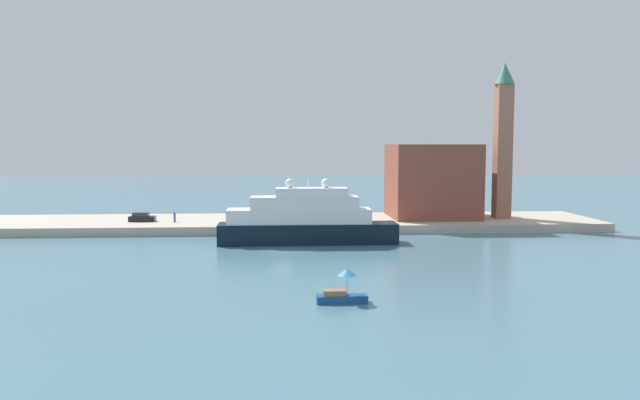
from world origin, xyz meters
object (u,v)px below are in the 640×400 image
Objects in this scene: large_yacht at (305,221)px; small_motorboat at (342,291)px; harbor_building at (432,181)px; parked_car at (142,218)px; mooring_bollard at (324,222)px; person_figure at (175,217)px; bell_tower at (503,135)px.

large_yacht is 34.57m from small_motorboat.
large_yacht is at bearing -139.85° from harbor_building.
mooring_bollard is (30.66, -6.26, -0.26)m from parked_car.
harbor_building is 45.61m from person_figure.
small_motorboat is at bearing -122.77° from bell_tower.
small_motorboat is at bearing -111.57° from harbor_building.
small_motorboat is at bearing -91.76° from mooring_bollard.
large_yacht reaches higher than parked_car.
mooring_bollard is (3.44, 10.05, -1.49)m from large_yacht.
large_yacht reaches higher than small_motorboat.
bell_tower reaches higher than parked_car.
bell_tower is at bearing 1.26° from parked_car.
bell_tower reaches higher than small_motorboat.
person_figure is (-44.99, -4.90, -5.68)m from harbor_building.
large_yacht is 14.28× the size of person_figure.
harbor_building is 3.43× the size of parked_car.
harbor_building reaches higher than person_figure.
harbor_building is at bearing 68.43° from small_motorboat.
large_yacht is at bearing -30.93° from parked_car.
parked_car is at bearing 149.07° from large_yacht.
small_motorboat is 63.79m from bell_tower.
harbor_building is at bearing 26.00° from mooring_bollard.
harbor_building reaches higher than large_yacht.
person_figure is (-21.47, 14.94, -1.04)m from large_yacht.
bell_tower reaches higher than person_figure.
person_figure is at bearing 168.88° from mooring_bollard.
harbor_building reaches higher than mooring_bollard.
mooring_bollard is (-20.08, -9.79, -6.13)m from harbor_building.
bell_tower is 6.29× the size of parked_car.
bell_tower is 58.81m from person_figure.
mooring_bollard is at bearing -11.12° from person_figure.
bell_tower is 33.72× the size of mooring_bollard.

